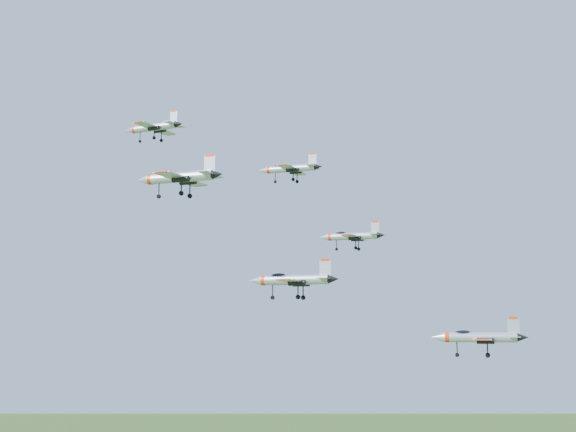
# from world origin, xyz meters

# --- Properties ---
(jet_lead) EXTENTS (13.04, 10.99, 3.51)m
(jet_lead) POSITION_xyz_m (-27.48, 15.78, 143.25)
(jet_lead) COLOR silver
(jet_left_high) EXTENTS (11.27, 9.37, 3.01)m
(jet_left_high) POSITION_xyz_m (1.75, 4.37, 131.70)
(jet_left_high) COLOR silver
(jet_right_high) EXTENTS (13.38, 11.18, 3.58)m
(jet_right_high) POSITION_xyz_m (-7.87, -21.39, 125.88)
(jet_right_high) COLOR silver
(jet_left_low) EXTENTS (11.05, 9.17, 2.95)m
(jet_left_low) POSITION_xyz_m (11.84, 5.05, 120.24)
(jet_left_low) COLOR silver
(jet_right_low) EXTENTS (13.39, 11.11, 3.58)m
(jet_right_low) POSITION_xyz_m (6.13, -12.69, 112.24)
(jet_right_low) COLOR silver
(jet_trail) EXTENTS (13.95, 11.45, 3.74)m
(jet_trail) POSITION_xyz_m (31.32, -0.84, 104.20)
(jet_trail) COLOR silver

